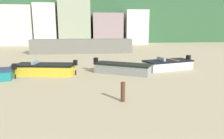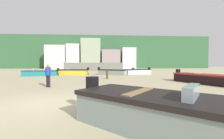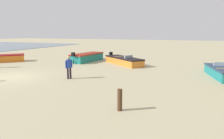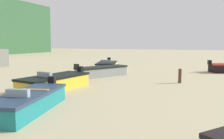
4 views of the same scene
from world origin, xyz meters
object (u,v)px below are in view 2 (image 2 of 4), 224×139
at_px(boat_yellow_8, 73,72).
at_px(boat_black_4, 205,79).
at_px(boat_white_1, 137,72).
at_px(beach_walker_distant, 48,73).
at_px(boat_teal_7, 40,73).
at_px(boat_grey_6, 158,111).
at_px(mooring_post_near_water, 107,75).
at_px(boat_grey_3, 112,72).

bearing_deg(boat_yellow_8, boat_black_4, -120.78).
height_order(boat_white_1, beach_walker_distant, beach_walker_distant).
relative_size(boat_black_4, beach_walker_distant, 3.36).
bearing_deg(boat_teal_7, boat_grey_6, -162.69).
bearing_deg(mooring_post_near_water, boat_yellow_8, 127.48).
bearing_deg(boat_grey_3, mooring_post_near_water, 20.18).
relative_size(boat_grey_3, boat_teal_7, 0.95).
relative_size(boat_black_4, boat_yellow_8, 1.13).
distance_m(boat_grey_3, beach_walker_distant, 12.71).
relative_size(boat_grey_3, boat_black_4, 0.82).
bearing_deg(boat_teal_7, boat_grey_3, -95.08).
relative_size(boat_white_1, boat_teal_7, 0.97).
bearing_deg(boat_yellow_8, boat_teal_7, 120.84).
height_order(boat_teal_7, boat_yellow_8, boat_yellow_8).
bearing_deg(beach_walker_distant, boat_grey_3, -83.91).
relative_size(boat_white_1, boat_black_4, 0.84).
xyz_separation_m(boat_black_4, boat_grey_6, (-7.09, -7.92, 0.04)).
xyz_separation_m(boat_teal_7, beach_walker_distant, (4.76, -10.30, 0.56)).
bearing_deg(beach_walker_distant, boat_black_4, -144.80).
distance_m(boat_grey_3, boat_black_4, 12.62).
distance_m(mooring_post_near_water, beach_walker_distant, 6.94).
bearing_deg(beach_walker_distant, boat_yellow_8, -56.45).
distance_m(boat_grey_6, mooring_post_near_water, 12.36).
xyz_separation_m(boat_black_4, boat_yellow_8, (-12.83, 10.84, 0.02)).
bearing_deg(boat_grey_6, boat_white_1, -151.74).
bearing_deg(boat_teal_7, beach_walker_distant, -167.64).
height_order(boat_yellow_8, mooring_post_near_water, boat_yellow_8).
xyz_separation_m(boat_grey_3, boat_grey_6, (-0.14, -18.46, 0.03)).
xyz_separation_m(boat_grey_3, boat_yellow_8, (-5.88, 0.31, 0.01)).
relative_size(boat_grey_3, beach_walker_distant, 2.76).
bearing_deg(mooring_post_near_water, boat_grey_3, 81.14).
bearing_deg(boat_grey_6, beach_walker_distant, -102.98).
bearing_deg(mooring_post_near_water, boat_teal_7, 151.80).
distance_m(boat_teal_7, boat_yellow_8, 4.38).
bearing_deg(beach_walker_distant, boat_teal_7, -34.92).
distance_m(boat_white_1, boat_yellow_8, 10.13).
xyz_separation_m(boat_black_4, boat_teal_7, (-16.91, 9.24, -0.01)).
bearing_deg(boat_white_1, beach_walker_distant, 127.37).
xyz_separation_m(boat_white_1, boat_grey_6, (-4.34, -19.73, 0.04)).
distance_m(boat_black_4, mooring_post_near_water, 9.05).
xyz_separation_m(boat_white_1, boat_teal_7, (-14.16, -2.56, -0.02)).
height_order(boat_grey_6, beach_walker_distant, beach_walker_distant).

